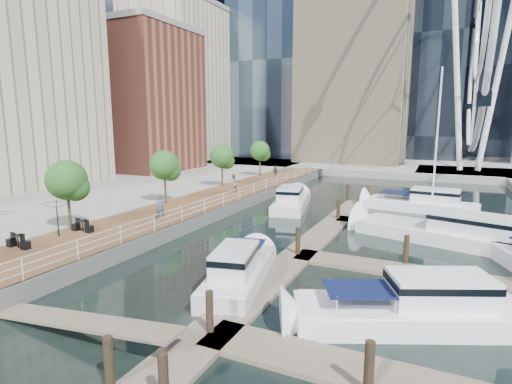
{
  "coord_description": "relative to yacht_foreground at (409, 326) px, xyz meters",
  "views": [
    {
      "loc": [
        10.49,
        -13.86,
        7.96
      ],
      "look_at": [
        -1.59,
        11.87,
        3.0
      ],
      "focal_mm": 28.0,
      "sensor_mm": 36.0,
      "label": 1
    }
  ],
  "objects": [
    {
      "name": "moored_yachts",
      "position": [
        0.02,
        11.47,
        0.0
      ],
      "size": [
        24.44,
        37.15,
        11.5
      ],
      "color": "white",
      "rests_on": "ground"
    },
    {
      "name": "yacht_foreground",
      "position": [
        0.0,
        0.0,
        0.0
      ],
      "size": [
        10.14,
        6.48,
        2.15
      ],
      "primitive_type": null,
      "rotation": [
        0.0,
        0.0,
        1.99
      ],
      "color": "white",
      "rests_on": "ground"
    },
    {
      "name": "pedestrian_near",
      "position": [
        -17.38,
        6.58,
        1.95
      ],
      "size": [
        0.82,
        0.78,
        1.89
      ],
      "primitive_type": "imported",
      "rotation": [
        0.0,
        0.0,
        0.67
      ],
      "color": "#43495A",
      "rests_on": "boardwalk"
    },
    {
      "name": "street_trees",
      "position": [
        -21.17,
        12.0,
        4.29
      ],
      "size": [
        2.6,
        42.6,
        4.6
      ],
      "color": "#3F2B1C",
      "rests_on": "ground"
    },
    {
      "name": "floating_docks",
      "position": [
        -1.8,
        7.98,
        0.49
      ],
      "size": [
        16.0,
        34.0,
        2.6
      ],
      "color": "#6D6051",
      "rests_on": "ground"
    },
    {
      "name": "seawall",
      "position": [
        -15.77,
        13.0,
        0.5
      ],
      "size": [
        0.25,
        60.0,
        1.0
      ],
      "primitive_type": "cube",
      "color": "#595954",
      "rests_on": "ground"
    },
    {
      "name": "land_far",
      "position": [
        -9.77,
        100.0,
        0.5
      ],
      "size": [
        200.0,
        114.0,
        1.0
      ],
      "primitive_type": "cube",
      "color": "gray",
      "rests_on": "ground"
    },
    {
      "name": "ground",
      "position": [
        -9.77,
        -2.0,
        0.0
      ],
      "size": [
        520.0,
        520.0,
        0.0
      ],
      "primitive_type": "plane",
      "color": "black",
      "rests_on": "ground"
    },
    {
      "name": "cafe_seating",
      "position": [
        -20.29,
        -2.99,
        2.18
      ],
      "size": [
        4.67,
        10.02,
        2.44
      ],
      "color": "#113E14",
      "rests_on": "ground"
    },
    {
      "name": "pier",
      "position": [
        4.23,
        50.0,
        0.5
      ],
      "size": [
        14.0,
        12.0,
        1.0
      ],
      "primitive_type": "cube",
      "color": "gray",
      "rests_on": "ground"
    },
    {
      "name": "pedestrian_mid",
      "position": [
        -18.1,
        18.88,
        1.96
      ],
      "size": [
        0.88,
        1.04,
        1.92
      ],
      "primitive_type": "imported",
      "rotation": [
        0.0,
        0.0,
        -1.74
      ],
      "color": "gray",
      "rests_on": "boardwalk"
    },
    {
      "name": "land_inland",
      "position": [
        -45.77,
        13.0,
        0.5
      ],
      "size": [
        48.0,
        90.0,
        1.0
      ],
      "primitive_type": "cube",
      "color": "gray",
      "rests_on": "ground"
    },
    {
      "name": "railing",
      "position": [
        -15.87,
        13.0,
        1.52
      ],
      "size": [
        0.1,
        60.0,
        1.05
      ],
      "primitive_type": null,
      "color": "white",
      "rests_on": "boardwalk"
    },
    {
      "name": "pedestrian_far",
      "position": [
        -18.53,
        31.06,
        1.81
      ],
      "size": [
        1.02,
        0.67,
        1.62
      ],
      "primitive_type": "imported",
      "rotation": [
        0.0,
        0.0,
        2.82
      ],
      "color": "#383F46",
      "rests_on": "boardwalk"
    },
    {
      "name": "boardwalk",
      "position": [
        -18.77,
        13.0,
        0.5
      ],
      "size": [
        6.0,
        60.0,
        1.0
      ],
      "primitive_type": "cube",
      "color": "brown",
      "rests_on": "ground"
    },
    {
      "name": "midrise_condos",
      "position": [
        -43.34,
        24.82,
        13.42
      ],
      "size": [
        19.0,
        67.0,
        28.0
      ],
      "color": "#BCAD8E",
      "rests_on": "ground"
    }
  ]
}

